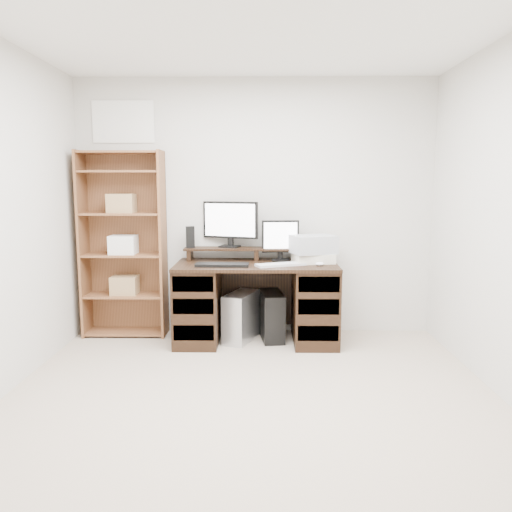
{
  "coord_description": "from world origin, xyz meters",
  "views": [
    {
      "loc": [
        0.08,
        -2.95,
        1.49
      ],
      "look_at": [
        0.02,
        1.43,
        0.85
      ],
      "focal_mm": 35.0,
      "sensor_mm": 36.0,
      "label": 1
    }
  ],
  "objects_px": {
    "monitor_small": "(280,239)",
    "tower_black": "(272,316)",
    "bookshelf": "(124,243)",
    "printer": "(313,258)",
    "tower_silver": "(241,317)",
    "monitor_wide": "(230,222)",
    "desk": "(256,301)"
  },
  "relations": [
    {
      "from": "monitor_small",
      "to": "tower_silver",
      "type": "distance_m",
      "value": 0.83
    },
    {
      "from": "desk",
      "to": "bookshelf",
      "type": "bearing_deg",
      "value": 170.66
    },
    {
      "from": "monitor_wide",
      "to": "bookshelf",
      "type": "distance_m",
      "value": 1.06
    },
    {
      "from": "desk",
      "to": "printer",
      "type": "bearing_deg",
      "value": 4.74
    },
    {
      "from": "bookshelf",
      "to": "printer",
      "type": "bearing_deg",
      "value": -5.27
    },
    {
      "from": "tower_silver",
      "to": "printer",
      "type": "bearing_deg",
      "value": 22.43
    },
    {
      "from": "monitor_small",
      "to": "tower_silver",
      "type": "height_order",
      "value": "monitor_small"
    },
    {
      "from": "monitor_small",
      "to": "bookshelf",
      "type": "height_order",
      "value": "bookshelf"
    },
    {
      "from": "desk",
      "to": "monitor_wide",
      "type": "relative_size",
      "value": 2.76
    },
    {
      "from": "desk",
      "to": "monitor_small",
      "type": "relative_size",
      "value": 3.85
    },
    {
      "from": "monitor_small",
      "to": "bookshelf",
      "type": "bearing_deg",
      "value": 174.07
    },
    {
      "from": "monitor_wide",
      "to": "tower_black",
      "type": "bearing_deg",
      "value": -6.18
    },
    {
      "from": "tower_silver",
      "to": "bookshelf",
      "type": "distance_m",
      "value": 1.35
    },
    {
      "from": "printer",
      "to": "monitor_small",
      "type": "bearing_deg",
      "value": 146.99
    },
    {
      "from": "monitor_wide",
      "to": "tower_black",
      "type": "height_order",
      "value": "monitor_wide"
    },
    {
      "from": "printer",
      "to": "tower_silver",
      "type": "xyz_separation_m",
      "value": [
        -0.68,
        -0.02,
        -0.56
      ]
    },
    {
      "from": "monitor_small",
      "to": "tower_black",
      "type": "distance_m",
      "value": 0.74
    },
    {
      "from": "monitor_small",
      "to": "monitor_wide",
      "type": "bearing_deg",
      "value": 165.05
    },
    {
      "from": "tower_silver",
      "to": "monitor_small",
      "type": "bearing_deg",
      "value": 41.76
    },
    {
      "from": "monitor_wide",
      "to": "monitor_small",
      "type": "bearing_deg",
      "value": 7.74
    },
    {
      "from": "monitor_wide",
      "to": "tower_black",
      "type": "relative_size",
      "value": 1.14
    },
    {
      "from": "monitor_small",
      "to": "tower_silver",
      "type": "relative_size",
      "value": 0.84
    },
    {
      "from": "monitor_small",
      "to": "printer",
      "type": "bearing_deg",
      "value": -25.99
    },
    {
      "from": "desk",
      "to": "monitor_wide",
      "type": "height_order",
      "value": "monitor_wide"
    },
    {
      "from": "desk",
      "to": "monitor_small",
      "type": "xyz_separation_m",
      "value": [
        0.23,
        0.17,
        0.57
      ]
    },
    {
      "from": "monitor_small",
      "to": "tower_black",
      "type": "height_order",
      "value": "monitor_small"
    },
    {
      "from": "tower_silver",
      "to": "bookshelf",
      "type": "bearing_deg",
      "value": -169.22
    },
    {
      "from": "desk",
      "to": "tower_silver",
      "type": "relative_size",
      "value": 3.24
    },
    {
      "from": "printer",
      "to": "monitor_wide",
      "type": "bearing_deg",
      "value": 153.62
    },
    {
      "from": "tower_black",
      "to": "bookshelf",
      "type": "xyz_separation_m",
      "value": [
        -1.44,
        0.14,
        0.69
      ]
    },
    {
      "from": "monitor_wide",
      "to": "tower_black",
      "type": "distance_m",
      "value": 1.0
    },
    {
      "from": "tower_silver",
      "to": "tower_black",
      "type": "xyz_separation_m",
      "value": [
        0.29,
        0.05,
        -0.0
      ]
    }
  ]
}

